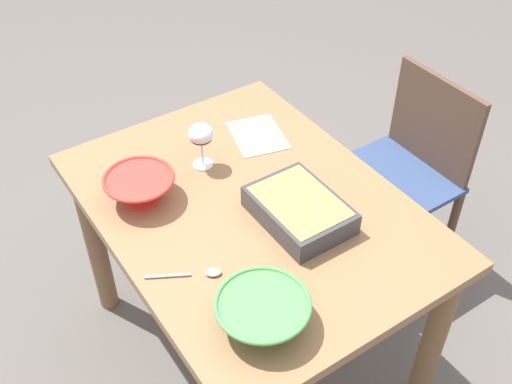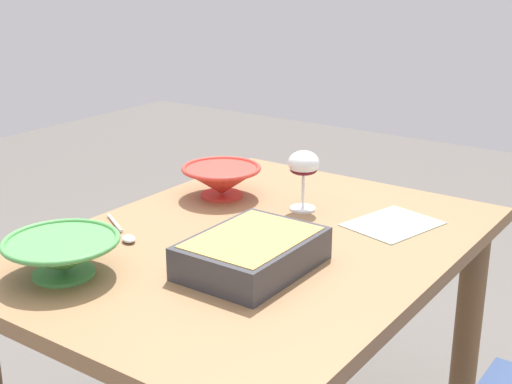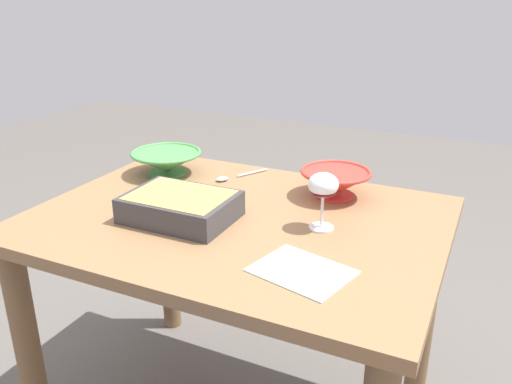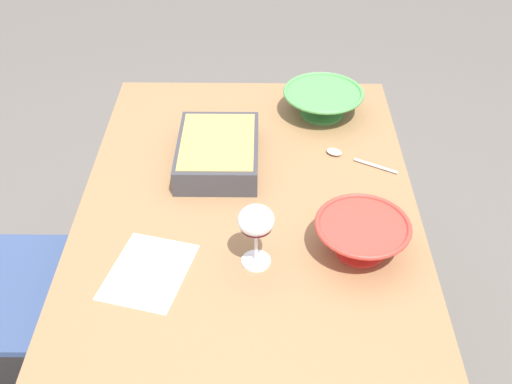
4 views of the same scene
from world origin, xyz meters
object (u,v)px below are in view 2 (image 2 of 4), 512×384
object	(u,v)px
casserole_dish	(252,251)
small_bowl	(62,254)
wine_glass	(304,167)
napkin	(393,224)
serving_spoon	(124,234)
dining_table	(256,291)
mixing_bowl	(221,180)

from	to	relation	value
casserole_dish	small_bowl	size ratio (longest dim) A/B	1.23
wine_glass	napkin	xyz separation A→B (m)	(0.03, -0.24, -0.12)
casserole_dish	serving_spoon	xyz separation A→B (m)	(-0.03, 0.35, -0.03)
small_bowl	serving_spoon	world-z (taller)	small_bowl
casserole_dish	small_bowl	bearing A→B (deg)	129.82
dining_table	mixing_bowl	bearing A→B (deg)	51.54
wine_glass	casserole_dish	xyz separation A→B (m)	(-0.38, -0.11, -0.08)
wine_glass	napkin	world-z (taller)	wine_glass
napkin	small_bowl	bearing A→B (deg)	146.86
dining_table	casserole_dish	size ratio (longest dim) A/B	3.87
casserole_dish	mixing_bowl	size ratio (longest dim) A/B	1.36
serving_spoon	napkin	size ratio (longest dim) A/B	0.89
mixing_bowl	napkin	world-z (taller)	mixing_bowl
dining_table	mixing_bowl	world-z (taller)	mixing_bowl
mixing_bowl	casserole_dish	bearing A→B (deg)	-134.46
casserole_dish	mixing_bowl	xyz separation A→B (m)	(0.34, 0.35, 0.01)
serving_spoon	mixing_bowl	bearing A→B (deg)	-0.99
serving_spoon	casserole_dish	bearing A→B (deg)	-85.79
small_bowl	napkin	distance (m)	0.80
wine_glass	small_bowl	world-z (taller)	wine_glass
dining_table	serving_spoon	distance (m)	0.34
wine_glass	small_bowl	bearing A→B (deg)	162.87
wine_glass	casserole_dish	size ratio (longest dim) A/B	0.54
dining_table	mixing_bowl	xyz separation A→B (m)	(0.21, 0.26, 0.18)
dining_table	casserole_dish	world-z (taller)	casserole_dish
dining_table	wine_glass	bearing A→B (deg)	5.18
napkin	mixing_bowl	bearing A→B (deg)	98.59
wine_glass	mixing_bowl	world-z (taller)	wine_glass
small_bowl	serving_spoon	size ratio (longest dim) A/B	1.27
small_bowl	napkin	world-z (taller)	small_bowl
mixing_bowl	small_bowl	bearing A→B (deg)	-175.62
casserole_dish	small_bowl	world-z (taller)	small_bowl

